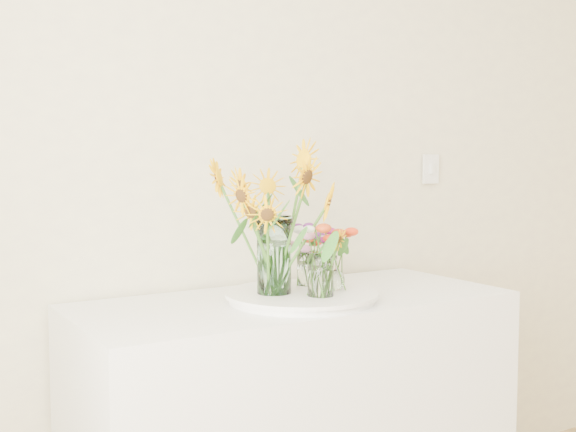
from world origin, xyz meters
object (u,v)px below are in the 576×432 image
at_px(small_vase_a, 321,275).
at_px(small_vase_c, 307,269).
at_px(tray, 302,298).
at_px(mason_jar, 274,255).
at_px(small_vase_b, 333,273).

relative_size(small_vase_a, small_vase_c, 1.16).
bearing_deg(tray, mason_jar, 162.33).
distance_m(mason_jar, small_vase_b, 0.21).
relative_size(tray, small_vase_b, 4.01).
xyz_separation_m(small_vase_a, small_vase_c, (0.07, 0.18, -0.01)).
bearing_deg(small_vase_a, small_vase_b, 37.74).
relative_size(mason_jar, small_vase_a, 1.81).
distance_m(tray, small_vase_b, 0.13).
height_order(tray, small_vase_b, small_vase_b).
distance_m(small_vase_a, small_vase_c, 0.19).
bearing_deg(small_vase_b, small_vase_c, 105.11).
height_order(tray, small_vase_a, small_vase_a).
height_order(small_vase_a, small_vase_c, small_vase_a).
xyz_separation_m(tray, mason_jar, (-0.08, 0.03, 0.14)).
distance_m(mason_jar, small_vase_a, 0.16).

